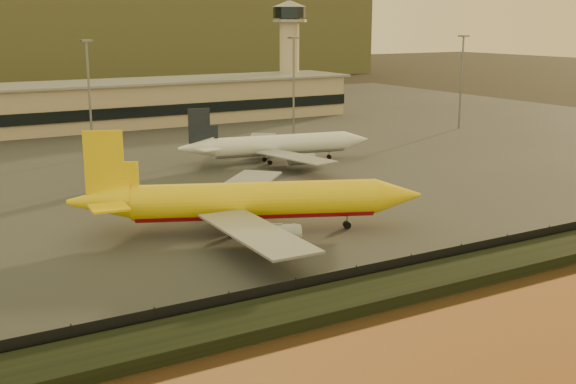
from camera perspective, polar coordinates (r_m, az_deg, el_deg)
name	(u,v)px	position (r m, az deg, el deg)	size (l,w,h in m)	color
ground	(336,248)	(96.53, 3.78, -4.46)	(900.00, 900.00, 0.00)	black
embankment	(420,282)	(83.59, 10.37, -7.03)	(320.00, 7.00, 1.40)	black
tarmac	(117,144)	(180.97, -13.36, 3.68)	(320.00, 220.00, 0.20)	#2D2D2D
perimeter_fence	(398,267)	(86.25, 8.66, -5.89)	(300.00, 0.05, 2.20)	black
terminal_building	(28,110)	(206.17, -19.88, 6.13)	(202.00, 25.00, 12.60)	#C7AA8A
control_tower	(289,45)	(240.20, 0.11, 11.54)	(11.20, 11.20, 35.50)	#C7AA8A
apron_light_masts	(205,83)	(165.59, -6.54, 8.53)	(152.20, 12.20, 25.40)	slate
dhl_cargo_jet	(249,202)	(101.85, -3.08, -0.76)	(47.76, 45.23, 14.97)	yellow
white_narrowbody_jet	(277,145)	(152.47, -0.86, 3.70)	(42.21, 40.65, 12.17)	white
gse_vehicle_yellow	(346,192)	(123.39, 4.61, 0.01)	(3.82, 1.72, 1.72)	yellow
gse_vehicle_white	(184,195)	(121.24, -8.18, -0.26)	(4.44, 2.00, 2.00)	white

